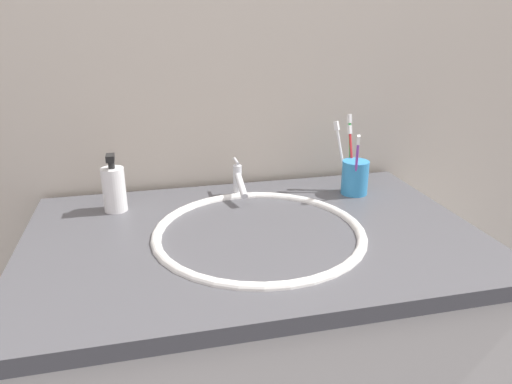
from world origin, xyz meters
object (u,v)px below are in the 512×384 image
toothbrush_purple (357,162)px  toothbrush_red (351,154)px  toothbrush_white (341,152)px  toothbrush_cup (355,177)px  faucet (239,181)px  soap_dispenser (114,188)px  toothbrush_green (350,147)px

toothbrush_purple → toothbrush_red: 0.07m
toothbrush_red → toothbrush_white: 0.03m
toothbrush_cup → toothbrush_purple: 0.07m
faucet → toothbrush_cup: size_ratio=1.46×
faucet → soap_dispenser: soap_dispenser is taller
toothbrush_purple → soap_dispenser: bearing=174.4°
soap_dispenser → toothbrush_cup: bearing=-2.3°
faucet → toothbrush_cup: bearing=-8.2°
toothbrush_green → faucet: bearing=179.8°
faucet → toothbrush_green: toothbrush_green is taller
toothbrush_red → toothbrush_purple: bearing=-102.9°
toothbrush_white → soap_dispenser: (-0.61, -0.01, -0.05)m
toothbrush_cup → toothbrush_purple: bearing=-113.7°
toothbrush_green → soap_dispenser: toothbrush_green is taller
toothbrush_white → soap_dispenser: bearing=-179.5°
toothbrush_cup → toothbrush_green: bearing=89.7°
toothbrush_cup → toothbrush_red: size_ratio=0.53×
toothbrush_cup → faucet: bearing=171.8°
faucet → toothbrush_red: bearing=-1.9°
faucet → toothbrush_white: bearing=-3.1°
toothbrush_purple → toothbrush_white: 0.07m
faucet → toothbrush_white: (0.29, -0.02, 0.07)m
toothbrush_purple → toothbrush_green: toothbrush_green is taller
faucet → toothbrush_purple: (0.30, -0.08, 0.06)m
faucet → toothbrush_green: bearing=-0.2°
toothbrush_green → soap_dispenser: (-0.64, -0.02, -0.06)m
faucet → toothbrush_green: (0.32, -0.00, 0.08)m
toothbrush_purple → toothbrush_red: toothbrush_red is taller
toothbrush_red → soap_dispenser: bearing=-179.1°
toothbrush_purple → toothbrush_white: size_ratio=0.91×
toothbrush_red → soap_dispenser: (-0.64, -0.01, -0.05)m
toothbrush_red → toothbrush_white: (-0.03, -0.00, 0.01)m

